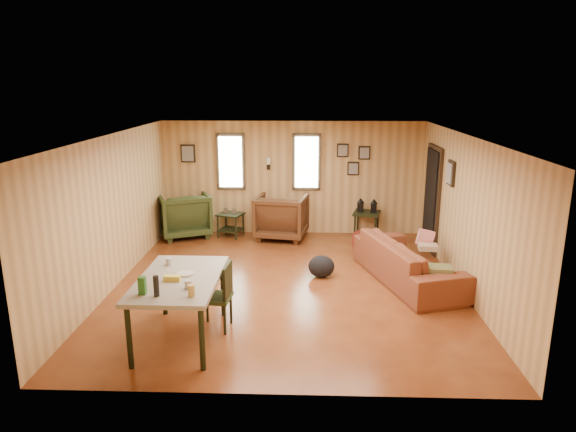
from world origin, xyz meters
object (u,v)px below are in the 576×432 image
at_px(sofa, 408,254).
at_px(recliner_brown, 282,214).
at_px(dining_table, 179,283).
at_px(recliner_green, 184,212).
at_px(side_table, 367,211).
at_px(end_table, 231,221).

height_order(sofa, recliner_brown, recliner_brown).
bearing_deg(dining_table, recliner_green, 103.00).
xyz_separation_m(recliner_brown, side_table, (1.77, 0.09, 0.07)).
distance_m(sofa, side_table, 2.47).
relative_size(recliner_green, dining_table, 0.63).
relative_size(recliner_brown, side_table, 1.21).
distance_m(sofa, end_table, 4.04).
height_order(sofa, side_table, sofa).
xyz_separation_m(sofa, end_table, (-3.25, 2.39, -0.11)).
bearing_deg(sofa, recliner_green, 43.50).
xyz_separation_m(recliner_green, dining_table, (1.00, -4.50, 0.25)).
height_order(sofa, end_table, sofa).
height_order(side_table, dining_table, dining_table).
relative_size(recliner_brown, end_table, 1.64).
relative_size(sofa, end_table, 3.80).
height_order(recliner_brown, recliner_green, recliner_green).
distance_m(recliner_green, dining_table, 4.62).
distance_m(recliner_brown, dining_table, 4.57).
relative_size(recliner_brown, dining_table, 0.62).
distance_m(sofa, recliner_green, 4.88).
bearing_deg(dining_table, end_table, 90.60).
bearing_deg(sofa, side_table, -7.55).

